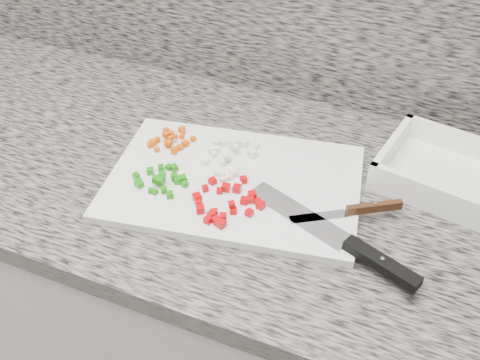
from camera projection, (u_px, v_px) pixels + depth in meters
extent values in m
cube|color=silver|center=(204.00, 308.00, 1.33)|extent=(3.92, 0.62, 0.86)
cube|color=slate|center=(194.00, 168.00, 1.04)|extent=(3.96, 0.64, 0.04)
cube|color=white|center=(234.00, 182.00, 0.96)|extent=(0.49, 0.37, 0.01)
cube|color=#D95204|center=(171.00, 133.00, 1.06)|extent=(0.01, 0.01, 0.01)
cube|color=#D95204|center=(166.00, 135.00, 1.04)|extent=(0.01, 0.01, 0.01)
cube|color=#D95204|center=(183.00, 132.00, 1.06)|extent=(0.01, 0.01, 0.01)
cube|color=#D95204|center=(174.00, 150.00, 1.01)|extent=(0.01, 0.01, 0.01)
cube|color=#D95204|center=(150.00, 145.00, 1.03)|extent=(0.01, 0.01, 0.01)
cube|color=#D95204|center=(185.00, 143.00, 1.03)|extent=(0.01, 0.01, 0.01)
cube|color=#D95204|center=(157.00, 150.00, 1.02)|extent=(0.01, 0.01, 0.01)
cube|color=#D95204|center=(153.00, 143.00, 1.03)|extent=(0.02, 0.02, 0.01)
cube|color=#D95204|center=(171.00, 138.00, 1.03)|extent=(0.01, 0.01, 0.01)
cube|color=#D95204|center=(180.00, 147.00, 1.02)|extent=(0.01, 0.01, 0.01)
cube|color=#D95204|center=(171.00, 134.00, 1.04)|extent=(0.01, 0.01, 0.01)
cube|color=#D95204|center=(193.00, 139.00, 1.04)|extent=(0.01, 0.01, 0.01)
cube|color=#D95204|center=(176.00, 136.00, 1.04)|extent=(0.01, 0.01, 0.01)
cube|color=#D95204|center=(169.00, 143.00, 1.02)|extent=(0.01, 0.01, 0.01)
cube|color=#D95204|center=(167.00, 144.00, 1.03)|extent=(0.01, 0.01, 0.01)
cube|color=#D95204|center=(182.00, 129.00, 1.07)|extent=(0.01, 0.01, 0.01)
cube|color=#D95204|center=(166.00, 130.00, 1.07)|extent=(0.01, 0.01, 0.01)
cube|color=#D95204|center=(157.00, 140.00, 1.04)|extent=(0.01, 0.01, 0.01)
cube|color=#D95204|center=(180.00, 130.00, 1.07)|extent=(0.01, 0.01, 0.01)
cube|color=#D95204|center=(182.00, 136.00, 1.05)|extent=(0.01, 0.01, 0.01)
cube|color=#D95204|center=(174.00, 152.00, 1.01)|extent=(0.01, 0.01, 0.01)
cube|color=white|center=(205.00, 161.00, 0.99)|extent=(0.01, 0.01, 0.01)
cube|color=white|center=(234.00, 143.00, 1.01)|extent=(0.02, 0.02, 0.01)
cube|color=white|center=(228.00, 157.00, 1.00)|extent=(0.01, 0.01, 0.01)
cube|color=white|center=(216.00, 143.00, 1.03)|extent=(0.01, 0.01, 0.01)
cube|color=white|center=(256.00, 146.00, 1.02)|extent=(0.01, 0.01, 0.01)
cube|color=white|center=(234.00, 172.00, 0.96)|extent=(0.01, 0.01, 0.01)
cube|color=white|center=(214.00, 154.00, 1.00)|extent=(0.01, 0.01, 0.01)
cube|color=white|center=(234.00, 142.00, 1.01)|extent=(0.01, 0.01, 0.01)
cube|color=white|center=(244.00, 143.00, 1.03)|extent=(0.01, 0.01, 0.01)
cube|color=white|center=(252.00, 153.00, 1.00)|extent=(0.02, 0.02, 0.01)
cube|color=white|center=(235.00, 170.00, 0.97)|extent=(0.01, 0.01, 0.01)
cube|color=white|center=(224.00, 142.00, 1.03)|extent=(0.02, 0.02, 0.01)
cube|color=white|center=(233.00, 144.00, 1.01)|extent=(0.01, 0.01, 0.01)
cube|color=white|center=(212.00, 150.00, 1.01)|extent=(0.02, 0.02, 0.01)
cube|color=white|center=(236.00, 147.00, 1.01)|extent=(0.01, 0.01, 0.01)
cube|color=white|center=(211.00, 151.00, 1.01)|extent=(0.02, 0.02, 0.01)
cube|color=white|center=(223.00, 163.00, 0.99)|extent=(0.01, 0.01, 0.01)
cube|color=white|center=(223.00, 143.00, 1.03)|extent=(0.02, 0.02, 0.01)
cube|color=white|center=(218.00, 150.00, 1.02)|extent=(0.01, 0.01, 0.01)
cube|color=white|center=(226.00, 157.00, 0.98)|extent=(0.01, 0.01, 0.01)
cube|color=#187F0B|center=(161.00, 178.00, 0.94)|extent=(0.01, 0.01, 0.01)
cube|color=#187F0B|center=(151.00, 190.00, 0.93)|extent=(0.01, 0.01, 0.01)
cube|color=#187F0B|center=(169.00, 167.00, 0.98)|extent=(0.01, 0.01, 0.01)
cube|color=#187F0B|center=(162.00, 176.00, 0.94)|extent=(0.02, 0.02, 0.01)
cube|color=#187F0B|center=(156.00, 179.00, 0.93)|extent=(0.01, 0.01, 0.01)
cube|color=#187F0B|center=(138.00, 182.00, 0.94)|extent=(0.01, 0.01, 0.01)
cube|color=#187F0B|center=(185.00, 184.00, 0.94)|extent=(0.01, 0.01, 0.01)
cube|color=#187F0B|center=(184.00, 181.00, 0.95)|extent=(0.01, 0.01, 0.01)
cube|color=#187F0B|center=(160.00, 181.00, 0.93)|extent=(0.01, 0.01, 0.01)
cube|color=#187F0B|center=(136.00, 176.00, 0.96)|extent=(0.01, 0.01, 0.01)
cube|color=#187F0B|center=(177.00, 180.00, 0.95)|extent=(0.02, 0.02, 0.01)
cube|color=#187F0B|center=(174.00, 177.00, 0.95)|extent=(0.02, 0.02, 0.01)
cube|color=#187F0B|center=(161.00, 168.00, 0.97)|extent=(0.01, 0.01, 0.01)
cube|color=#187F0B|center=(155.00, 192.00, 0.92)|extent=(0.01, 0.01, 0.01)
cube|color=#187F0B|center=(150.00, 171.00, 0.97)|extent=(0.02, 0.02, 0.01)
cube|color=#187F0B|center=(183.00, 179.00, 0.95)|extent=(0.02, 0.02, 0.01)
cube|color=#187F0B|center=(174.00, 168.00, 0.97)|extent=(0.02, 0.02, 0.01)
cube|color=#187F0B|center=(139.00, 184.00, 0.94)|extent=(0.02, 0.02, 0.01)
cube|color=#187F0B|center=(170.00, 195.00, 0.92)|extent=(0.02, 0.02, 0.01)
cube|color=#187F0B|center=(164.00, 190.00, 0.93)|extent=(0.02, 0.02, 0.01)
cube|color=#C70207|center=(215.00, 212.00, 0.89)|extent=(0.01, 0.01, 0.01)
cube|color=#C70207|center=(212.00, 215.00, 0.88)|extent=(0.02, 0.02, 0.01)
cube|color=#C70207|center=(258.00, 201.00, 0.90)|extent=(0.01, 0.01, 0.01)
cube|color=#C70207|center=(252.00, 195.00, 0.92)|extent=(0.02, 0.02, 0.01)
cube|color=#C70207|center=(219.00, 191.00, 0.93)|extent=(0.01, 0.01, 0.01)
cube|color=#C70207|center=(212.00, 214.00, 0.88)|extent=(0.01, 0.01, 0.01)
cube|color=#C70207|center=(243.00, 180.00, 0.95)|extent=(0.02, 0.02, 0.01)
cube|color=#C70207|center=(197.00, 197.00, 0.91)|extent=(0.02, 0.02, 0.01)
cube|color=#C70207|center=(226.00, 187.00, 0.93)|extent=(0.02, 0.02, 0.01)
cube|color=#C70207|center=(200.00, 209.00, 0.89)|extent=(0.02, 0.02, 0.01)
cube|color=#C70207|center=(237.00, 188.00, 0.93)|extent=(0.01, 0.01, 0.01)
cube|color=#C70207|center=(223.00, 217.00, 0.88)|extent=(0.01, 0.01, 0.01)
cube|color=#C70207|center=(250.00, 199.00, 0.91)|extent=(0.02, 0.02, 0.01)
cube|color=#C70207|center=(260.00, 205.00, 0.90)|extent=(0.01, 0.01, 0.01)
cube|color=#C70207|center=(249.00, 213.00, 0.88)|extent=(0.01, 0.01, 0.01)
cube|color=#C70207|center=(212.00, 181.00, 0.95)|extent=(0.01, 0.01, 0.01)
cube|color=#C70207|center=(232.00, 204.00, 0.89)|extent=(0.02, 0.02, 0.01)
cube|color=#C70207|center=(216.00, 220.00, 0.87)|extent=(0.02, 0.02, 0.01)
cube|color=#C70207|center=(244.00, 201.00, 0.91)|extent=(0.01, 0.01, 0.01)
cube|color=#C70207|center=(198.00, 203.00, 0.90)|extent=(0.02, 0.02, 0.01)
cube|color=#C70207|center=(221.00, 224.00, 0.86)|extent=(0.02, 0.02, 0.01)
cube|color=#C70207|center=(213.00, 181.00, 0.94)|extent=(0.02, 0.02, 0.01)
cube|color=#C70207|center=(253.00, 196.00, 0.91)|extent=(0.02, 0.02, 0.01)
cube|color=#C70207|center=(208.00, 220.00, 0.87)|extent=(0.01, 0.01, 0.01)
cube|color=#C70207|center=(205.00, 188.00, 0.93)|extent=(0.01, 0.01, 0.01)
cube|color=#C70207|center=(233.00, 210.00, 0.89)|extent=(0.01, 0.01, 0.01)
cube|color=beige|center=(246.00, 177.00, 0.96)|extent=(0.01, 0.01, 0.01)
cube|color=beige|center=(234.00, 174.00, 0.96)|extent=(0.01, 0.01, 0.01)
cube|color=beige|center=(241.00, 176.00, 0.96)|extent=(0.01, 0.01, 0.01)
cube|color=beige|center=(244.00, 177.00, 0.96)|extent=(0.01, 0.01, 0.01)
cube|color=beige|center=(222.00, 180.00, 0.95)|extent=(0.01, 0.01, 0.01)
cube|color=beige|center=(240.00, 174.00, 0.96)|extent=(0.01, 0.01, 0.01)
cube|color=beige|center=(239.00, 184.00, 0.94)|extent=(0.01, 0.01, 0.01)
cube|color=beige|center=(231.00, 176.00, 0.96)|extent=(0.01, 0.01, 0.01)
cube|color=beige|center=(216.00, 173.00, 0.96)|extent=(0.01, 0.01, 0.01)
cube|color=beige|center=(225.00, 179.00, 0.95)|extent=(0.01, 0.01, 0.01)
cube|color=beige|center=(227.00, 185.00, 0.94)|extent=(0.01, 0.01, 0.01)
cube|color=beige|center=(221.00, 175.00, 0.96)|extent=(0.01, 0.01, 0.01)
cube|color=beige|center=(229.00, 177.00, 0.96)|extent=(0.01, 0.01, 0.01)
cube|color=beige|center=(245.00, 175.00, 0.96)|extent=(0.01, 0.01, 0.01)
cube|color=beige|center=(237.00, 172.00, 0.97)|extent=(0.01, 0.01, 0.01)
cube|color=beige|center=(224.00, 180.00, 0.95)|extent=(0.01, 0.01, 0.01)
cube|color=silver|center=(298.00, 214.00, 0.89)|extent=(0.20, 0.11, 0.00)
cube|color=black|center=(381.00, 263.00, 0.80)|extent=(0.13, 0.07, 0.02)
cylinder|color=silver|center=(382.00, 259.00, 0.79)|extent=(0.01, 0.01, 0.00)
cube|color=silver|center=(318.00, 217.00, 0.88)|extent=(0.09, 0.07, 0.00)
cube|color=#412310|center=(374.00, 207.00, 0.89)|extent=(0.09, 0.06, 0.02)
cylinder|color=silver|center=(375.00, 203.00, 0.88)|extent=(0.01, 0.01, 0.00)
cube|color=white|center=(455.00, 183.00, 0.96)|extent=(0.30, 0.24, 0.01)
cube|color=white|center=(473.00, 146.00, 1.00)|extent=(0.26, 0.06, 0.04)
cube|color=white|center=(444.00, 200.00, 0.89)|extent=(0.26, 0.06, 0.04)
cube|color=white|center=(391.00, 148.00, 1.00)|extent=(0.05, 0.19, 0.04)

